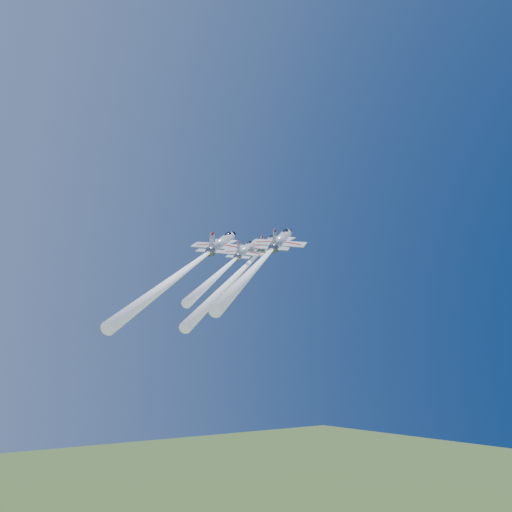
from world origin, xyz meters
TOP-DOWN VIEW (x-y plane):
  - jet_lead at (-7.59, -6.48)m, footprint 33.92×29.89m
  - jet_left at (-16.90, -2.70)m, footprint 35.39×30.98m
  - jet_right at (-7.70, -12.60)m, footprint 31.71×27.61m
  - jet_slot at (-12.01, -7.70)m, footprint 24.48×21.29m

SIDE VIEW (x-z plane):
  - jet_slot at x=-12.01m, z-range 60.04..85.76m
  - jet_lead at x=-7.59m, z-range 53.03..92.99m
  - jet_left at x=-16.90m, z-range 53.58..92.46m
  - jet_right at x=-7.70m, z-range 57.13..90.58m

